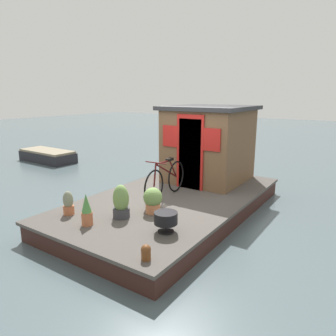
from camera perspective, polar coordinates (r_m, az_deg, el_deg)
name	(u,v)px	position (r m, az deg, el deg)	size (l,w,h in m)	color
ground_plane	(173,213)	(7.29, 0.89, -8.17)	(60.00, 60.00, 0.00)	#4C5B60
houseboat_deck	(173,205)	(7.22, 0.90, -6.67)	(5.67, 3.14, 0.40)	#4C4742
houseboat_cabin	(209,143)	(8.37, 7.40, 4.47)	(2.15, 2.07, 1.97)	brown
bicycle	(166,180)	(6.98, -0.41, -2.14)	(1.72, 0.50, 0.88)	black
potted_plant_thyme	(121,202)	(5.95, -8.53, -6.22)	(0.32, 0.32, 0.63)	#38383D
potted_plant_mint	(153,200)	(6.12, -2.77, -5.78)	(0.37, 0.37, 0.51)	#C6754C
potted_plant_ivy	(68,203)	(6.35, -17.66, -6.17)	(0.21, 0.21, 0.47)	#B2603D
potted_plant_fern	(87,210)	(5.73, -14.57, -7.47)	(0.20, 0.20, 0.58)	#B2603D
charcoal_grill	(166,219)	(5.30, -0.41, -9.18)	(0.40, 0.40, 0.35)	black
mooring_bollard	(146,252)	(4.54, -4.03, -14.99)	(0.14, 0.14, 0.23)	brown
dinghy_boat	(48,156)	(13.58, -21.03, 2.08)	(1.05, 2.48, 0.47)	#232328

